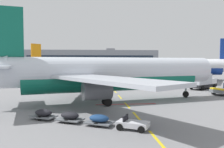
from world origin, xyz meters
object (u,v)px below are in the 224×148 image
airliner_foreground (111,74)px  airliner_mid_left (181,66)px  catering_truck (202,81)px  airliner_far_center (3,66)px  baggage_train (84,118)px

airliner_foreground → airliner_mid_left: size_ratio=0.97×
catering_truck → airliner_far_center: bearing=143.0°
airliner_mid_left → catering_truck: airliner_mid_left is taller
airliner_far_center → catering_truck: airliner_far_center is taller
airliner_foreground → catering_truck: bearing=33.4°
airliner_far_center → baggage_train: 70.82m
airliner_foreground → airliner_mid_left: airliner_mid_left is taller
airliner_mid_left → catering_truck: (-5.32, -24.89, -2.41)m
airliner_mid_left → airliner_far_center: bearing=165.6°
airliner_far_center → catering_truck: size_ratio=4.38×
baggage_train → airliner_far_center: bearing=114.6°
airliner_foreground → airliner_far_center: size_ratio=1.10×
airliner_foreground → catering_truck: size_ratio=4.81×
airliner_far_center → baggage_train: (29.40, -64.33, -3.54)m
airliner_far_center → airliner_mid_left: bearing=-14.4°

